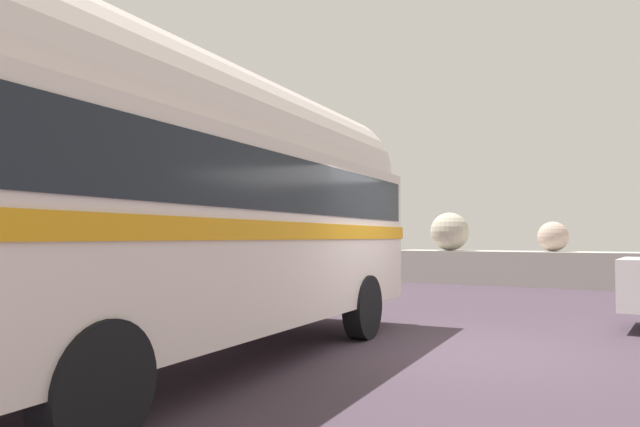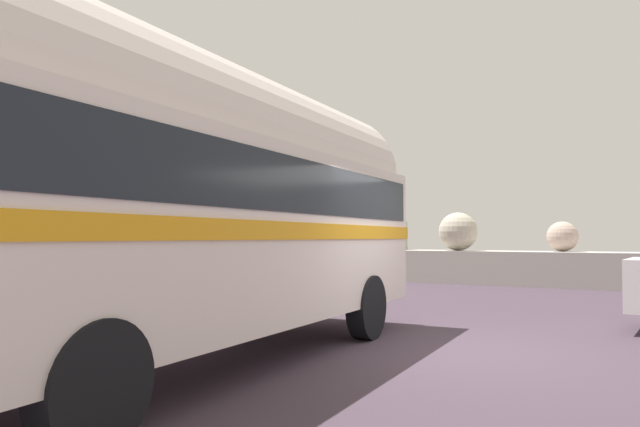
# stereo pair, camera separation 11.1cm
# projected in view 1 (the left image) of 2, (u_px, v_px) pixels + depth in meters

# --- Properties ---
(ground) EXTENTS (32.00, 26.00, 0.02)m
(ground) POSITION_uv_depth(u_px,v_px,m) (455.00, 351.00, 7.94)
(ground) COLOR #3E313C
(breakwater) EXTENTS (31.36, 2.02, 2.45)m
(breakwater) POSITION_uv_depth(u_px,v_px,m) (556.00, 263.00, 18.36)
(breakwater) COLOR #ADA8A0
(breakwater) RESTS_ON ground
(vintage_coach) EXTENTS (3.08, 8.75, 3.70)m
(vintage_coach) POSITION_uv_depth(u_px,v_px,m) (198.00, 196.00, 7.02)
(vintage_coach) COLOR black
(vintage_coach) RESTS_ON ground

